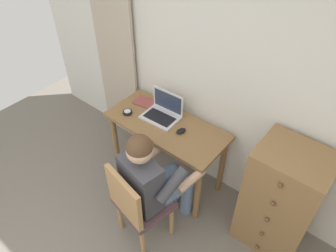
% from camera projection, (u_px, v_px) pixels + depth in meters
% --- Properties ---
extents(wall_back, '(4.80, 0.05, 2.50)m').
position_uv_depth(wall_back, '(228.00, 77.00, 2.59)').
color(wall_back, silver).
rests_on(wall_back, ground_plane).
extents(curtain_panel, '(0.54, 0.03, 2.29)m').
position_uv_depth(curtain_panel, '(115.00, 46.00, 3.23)').
color(curtain_panel, '#BCAD99').
rests_on(curtain_panel, ground_plane).
extents(desk, '(1.16, 0.53, 0.75)m').
position_uv_depth(desk, '(166.00, 134.00, 3.00)').
color(desk, olive).
rests_on(desk, ground_plane).
extents(dresser, '(0.54, 0.48, 1.06)m').
position_uv_depth(dresser, '(280.00, 200.00, 2.55)').
color(dresser, olive).
rests_on(dresser, ground_plane).
extents(chair, '(0.49, 0.47, 0.86)m').
position_uv_depth(chair, '(137.00, 203.00, 2.58)').
color(chair, brown).
rests_on(chair, ground_plane).
extents(person_seated, '(0.60, 0.64, 1.18)m').
position_uv_depth(person_seated, '(154.00, 178.00, 2.55)').
color(person_seated, '#6B84AD').
rests_on(person_seated, ground_plane).
extents(laptop, '(0.35, 0.26, 0.24)m').
position_uv_depth(laptop, '(163.00, 112.00, 2.97)').
color(laptop, silver).
rests_on(laptop, desk).
extents(computer_mouse, '(0.08, 0.11, 0.03)m').
position_uv_depth(computer_mouse, '(181.00, 131.00, 2.82)').
color(computer_mouse, black).
rests_on(computer_mouse, desk).
extents(desk_clock, '(0.09, 0.09, 0.03)m').
position_uv_depth(desk_clock, '(127.00, 112.00, 3.02)').
color(desk_clock, black).
rests_on(desk_clock, desk).
extents(notebook_pad, '(0.23, 0.19, 0.01)m').
position_uv_depth(notebook_pad, '(144.00, 102.00, 3.16)').
color(notebook_pad, '#994742').
rests_on(notebook_pad, desk).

